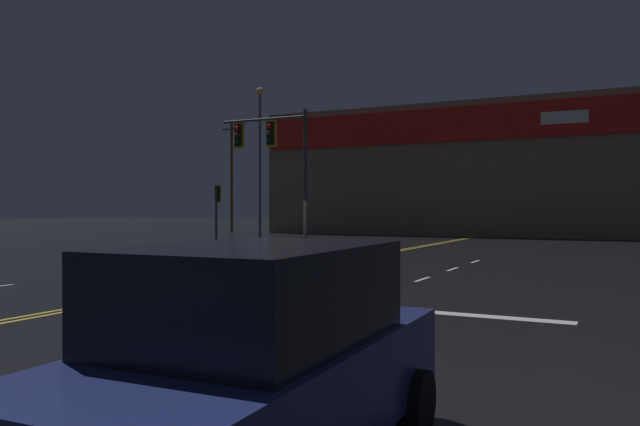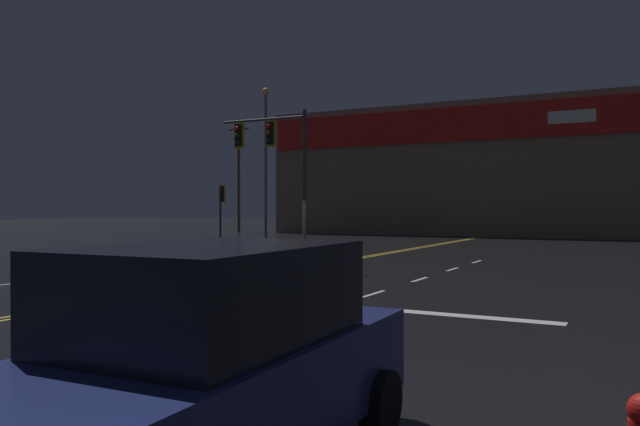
# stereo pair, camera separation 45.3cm
# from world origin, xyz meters

# --- Properties ---
(ground_plane) EXTENTS (200.00, 200.00, 0.00)m
(ground_plane) POSITION_xyz_m (0.00, 0.00, 0.00)
(ground_plane) COLOR black
(road_markings) EXTENTS (14.98, 60.00, 0.01)m
(road_markings) POSITION_xyz_m (0.98, -1.12, 0.00)
(road_markings) COLOR gold
(road_markings) RESTS_ON ground
(traffic_signal_median) EXTENTS (3.64, 0.36, 5.76)m
(traffic_signal_median) POSITION_xyz_m (-1.22, 1.40, 4.37)
(traffic_signal_median) COLOR #38383D
(traffic_signal_median) RESTS_ON ground
(traffic_signal_corner_northwest) EXTENTS (0.42, 0.36, 3.53)m
(traffic_signal_corner_northwest) POSITION_xyz_m (-10.61, 10.92, 2.59)
(traffic_signal_corner_northwest) COLOR #38383D
(traffic_signal_corner_northwest) RESTS_ON ground
(streetlight_median_approach) EXTENTS (0.56, 0.56, 11.24)m
(streetlight_median_approach) POSITION_xyz_m (-14.19, 21.21, 7.00)
(streetlight_median_approach) COLOR #59595E
(streetlight_median_approach) RESTS_ON ground
(parked_car) EXTENTS (2.13, 4.35, 1.88)m
(parked_car) POSITION_xyz_m (8.12, -14.25, 0.95)
(parked_car) COLOR navy
(parked_car) RESTS_ON ground
(building_backdrop) EXTENTS (36.62, 10.23, 10.52)m
(building_backdrop) POSITION_xyz_m (0.00, 34.24, 5.28)
(building_backdrop) COLOR #7A6651
(building_backdrop) RESTS_ON ground
(utility_pole_row) EXTENTS (46.98, 0.26, 10.24)m
(utility_pole_row) POSITION_xyz_m (-0.06, 29.56, 5.18)
(utility_pole_row) COLOR #4C3828
(utility_pole_row) RESTS_ON ground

